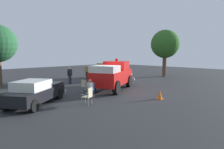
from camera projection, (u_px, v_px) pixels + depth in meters
ground_plane at (113, 91)px, 15.25m from camera, size 60.00×60.00×0.00m
vintage_fire_truck at (113, 75)px, 16.07m from camera, size 6.31×4.49×2.59m
classic_hot_rod at (35, 92)px, 11.33m from camera, size 4.64×3.99×1.46m
parked_pickup at (102, 71)px, 22.54m from camera, size 2.35×4.93×1.90m
lawn_chair_near_truck at (91, 90)px, 12.82m from camera, size 0.50×0.52×1.02m
lawn_chair_by_car at (85, 85)px, 14.57m from camera, size 0.54×0.55×1.02m
lawn_chair_spare at (88, 95)px, 11.15m from camera, size 0.64×0.64×1.02m
spectator_seated at (89, 88)px, 12.71m from camera, size 0.54×0.40×1.29m
spectator_standing at (70, 74)px, 18.90m from camera, size 0.64×0.37×1.68m
oak_tree_distant at (165, 44)px, 24.71m from camera, size 3.66×3.66×6.08m
traffic_cone at (160, 94)px, 12.60m from camera, size 0.40×0.40×0.64m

